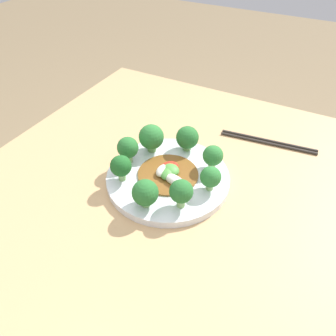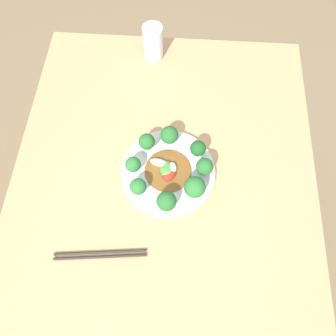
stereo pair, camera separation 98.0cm
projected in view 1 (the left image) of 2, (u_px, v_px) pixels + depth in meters
ground_plane at (166, 332)px, 1.16m from camera, size 8.00×8.00×0.00m
table at (165, 280)px, 0.94m from camera, size 0.99×0.89×0.70m
plate at (168, 178)px, 0.73m from camera, size 0.27×0.27×0.02m
broccoli_northeast at (151, 137)px, 0.77m from camera, size 0.06×0.06×0.07m
broccoli_west at (145, 193)px, 0.64m from camera, size 0.05×0.05×0.06m
broccoli_northwest at (121, 166)px, 0.69m from camera, size 0.05×0.05×0.06m
broccoli_southwest at (181, 192)px, 0.63m from camera, size 0.05×0.05×0.06m
broccoli_east at (187, 138)px, 0.77m from camera, size 0.05×0.05×0.06m
broccoli_south at (211, 177)px, 0.67m from camera, size 0.04×0.04×0.06m
broccoli_southeast at (213, 156)px, 0.72m from camera, size 0.05×0.05×0.06m
broccoli_north at (128, 148)px, 0.73m from camera, size 0.05×0.05×0.07m
stirfry_center at (169, 173)px, 0.72m from camera, size 0.13×0.13×0.02m
chopsticks at (268, 142)px, 0.84m from camera, size 0.05×0.24×0.01m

